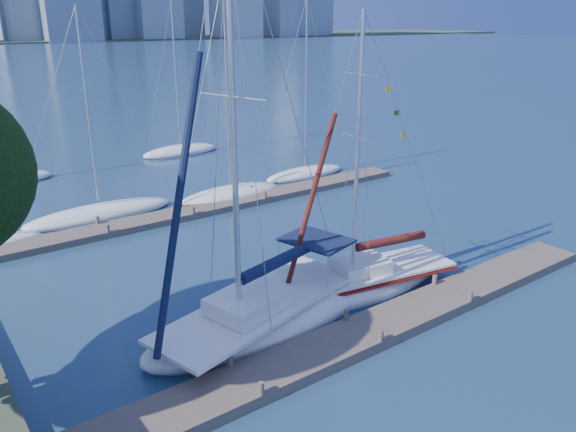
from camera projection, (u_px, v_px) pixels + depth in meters
ground at (362, 339)px, 20.39m from camera, size 700.00×700.00×0.00m
near_dock at (362, 334)px, 20.32m from camera, size 26.00×2.00×0.40m
far_dock at (202, 210)px, 33.61m from camera, size 30.00×1.80×0.36m
sailboat_navy at (260, 302)px, 20.61m from camera, size 9.98×5.42×15.64m
sailboat_maroon at (371, 268)px, 23.91m from camera, size 8.25×3.95×11.89m
bg_boat_1 at (100, 213)px, 32.74m from camera, size 8.96×4.35×12.03m
bg_boat_3 at (231, 194)px, 36.15m from camera, size 7.41×2.99×13.63m
bg_boat_4 at (305, 173)px, 41.28m from camera, size 7.05×3.94×12.68m
bg_boat_7 at (181, 151)px, 48.06m from camera, size 7.16×4.01×12.79m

